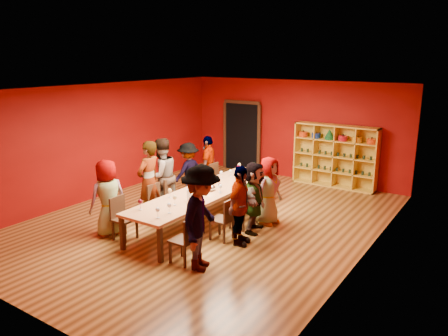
# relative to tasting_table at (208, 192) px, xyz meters

# --- Properties ---
(room_shell) EXTENTS (7.10, 9.10, 3.04)m
(room_shell) POSITION_rel_tasting_table_xyz_m (0.00, 0.00, 0.80)
(room_shell) COLOR brown
(room_shell) RESTS_ON ground
(tasting_table) EXTENTS (1.10, 4.50, 0.75)m
(tasting_table) POSITION_rel_tasting_table_xyz_m (0.00, 0.00, 0.00)
(tasting_table) COLOR tan
(tasting_table) RESTS_ON ground
(doorway) EXTENTS (1.40, 0.17, 2.30)m
(doorway) POSITION_rel_tasting_table_xyz_m (-1.80, 4.43, 0.42)
(doorway) COLOR black
(doorway) RESTS_ON ground
(shelving_unit) EXTENTS (2.40, 0.40, 1.80)m
(shelving_unit) POSITION_rel_tasting_table_xyz_m (1.40, 4.32, 0.28)
(shelving_unit) COLOR gold
(shelving_unit) RESTS_ON ground
(chair_person_left_0) EXTENTS (0.42, 0.42, 0.89)m
(chair_person_left_0) POSITION_rel_tasting_table_xyz_m (-0.91, -1.78, -0.20)
(chair_person_left_0) COLOR black
(chair_person_left_0) RESTS_ON ground
(person_left_0) EXTENTS (0.62, 0.88, 1.62)m
(person_left_0) POSITION_rel_tasting_table_xyz_m (-1.29, -1.78, 0.11)
(person_left_0) COLOR #535359
(person_left_0) RESTS_ON ground
(chair_person_left_1) EXTENTS (0.42, 0.42, 0.89)m
(chair_person_left_1) POSITION_rel_tasting_table_xyz_m (-0.91, -0.68, -0.20)
(chair_person_left_1) COLOR black
(chair_person_left_1) RESTS_ON ground
(person_left_1) EXTENTS (0.55, 0.72, 1.86)m
(person_left_1) POSITION_rel_tasting_table_xyz_m (-1.16, -0.68, 0.23)
(person_left_1) COLOR #D08B8C
(person_left_1) RESTS_ON ground
(chair_person_left_2) EXTENTS (0.42, 0.42, 0.89)m
(chair_person_left_2) POSITION_rel_tasting_table_xyz_m (-0.91, -0.12, -0.20)
(chair_person_left_2) COLOR black
(chair_person_left_2) RESTS_ON ground
(person_left_2) EXTENTS (0.68, 0.97, 1.82)m
(person_left_2) POSITION_rel_tasting_table_xyz_m (-1.28, -0.12, 0.21)
(person_left_2) COLOR silver
(person_left_2) RESTS_ON ground
(chair_person_left_3) EXTENTS (0.42, 0.42, 0.89)m
(chair_person_left_3) POSITION_rel_tasting_table_xyz_m (-0.91, 0.99, -0.20)
(chair_person_left_3) COLOR black
(chair_person_left_3) RESTS_ON ground
(person_left_3) EXTENTS (0.52, 1.02, 1.52)m
(person_left_3) POSITION_rel_tasting_table_xyz_m (-1.34, 0.99, 0.06)
(person_left_3) COLOR silver
(person_left_3) RESTS_ON ground
(chair_person_left_4) EXTENTS (0.42, 0.42, 0.89)m
(chair_person_left_4) POSITION_rel_tasting_table_xyz_m (-0.91, 1.68, -0.20)
(chair_person_left_4) COLOR black
(chair_person_left_4) RESTS_ON ground
(person_left_4) EXTENTS (0.73, 1.04, 1.62)m
(person_left_4) POSITION_rel_tasting_table_xyz_m (-1.20, 1.68, 0.11)
(person_left_4) COLOR #161E3D
(person_left_4) RESTS_ON ground
(chair_person_right_0) EXTENTS (0.42, 0.42, 0.89)m
(chair_person_right_0) POSITION_rel_tasting_table_xyz_m (0.91, -1.92, -0.20)
(chair_person_right_0) COLOR black
(chair_person_right_0) RESTS_ON ground
(person_right_0) EXTENTS (0.88, 1.32, 1.89)m
(person_right_0) POSITION_rel_tasting_table_xyz_m (1.25, -1.92, 0.25)
(person_right_0) COLOR #4C4C51
(person_right_0) RESTS_ON ground
(chair_person_right_1) EXTENTS (0.42, 0.42, 0.89)m
(chair_person_right_1) POSITION_rel_tasting_table_xyz_m (0.91, -0.67, -0.20)
(chair_person_right_1) COLOR black
(chair_person_right_1) RESTS_ON ground
(person_right_1) EXTENTS (0.61, 1.01, 1.62)m
(person_right_1) POSITION_rel_tasting_table_xyz_m (1.26, -0.67, 0.11)
(person_right_1) COLOR #5A89BA
(person_right_1) RESTS_ON ground
(chair_person_right_2) EXTENTS (0.42, 0.42, 0.89)m
(chair_person_right_2) POSITION_rel_tasting_table_xyz_m (0.91, 0.06, -0.20)
(chair_person_right_2) COLOR black
(chair_person_right_2) RESTS_ON ground
(person_right_2) EXTENTS (0.78, 1.49, 1.54)m
(person_right_2) POSITION_rel_tasting_table_xyz_m (1.17, 0.06, 0.07)
(person_right_2) COLOR #141637
(person_right_2) RESTS_ON ground
(chair_person_right_3) EXTENTS (0.42, 0.42, 0.89)m
(chair_person_right_3) POSITION_rel_tasting_table_xyz_m (0.91, 0.66, -0.20)
(chair_person_right_3) COLOR black
(chair_person_right_3) RESTS_ON ground
(person_right_3) EXTENTS (0.49, 0.79, 1.54)m
(person_right_3) POSITION_rel_tasting_table_xyz_m (1.20, 0.66, 0.07)
(person_right_3) COLOR tan
(person_right_3) RESTS_ON ground
(wine_glass_0) EXTENTS (0.09, 0.09, 0.22)m
(wine_glass_0) POSITION_rel_tasting_table_xyz_m (0.36, -1.04, 0.21)
(wine_glass_0) COLOR silver
(wine_glass_0) RESTS_ON tasting_table
(wine_glass_1) EXTENTS (0.09, 0.09, 0.22)m
(wine_glass_1) POSITION_rel_tasting_table_xyz_m (0.27, -1.96, 0.21)
(wine_glass_1) COLOR silver
(wine_glass_1) RESTS_ON tasting_table
(wine_glass_2) EXTENTS (0.09, 0.09, 0.22)m
(wine_glass_2) POSITION_rel_tasting_table_xyz_m (0.09, 0.29, 0.21)
(wine_glass_2) COLOR silver
(wine_glass_2) RESTS_ON tasting_table
(wine_glass_3) EXTENTS (0.08, 0.08, 0.19)m
(wine_glass_3) POSITION_rel_tasting_table_xyz_m (-0.28, 0.95, 0.19)
(wine_glass_3) COLOR silver
(wine_glass_3) RESTS_ON tasting_table
(wine_glass_4) EXTENTS (0.09, 0.09, 0.22)m
(wine_glass_4) POSITION_rel_tasting_table_xyz_m (-0.29, 1.81, 0.21)
(wine_glass_4) COLOR silver
(wine_glass_4) RESTS_ON tasting_table
(wine_glass_5) EXTENTS (0.07, 0.07, 0.18)m
(wine_glass_5) POSITION_rel_tasting_table_xyz_m (-0.20, 1.25, 0.18)
(wine_glass_5) COLOR silver
(wine_glass_5) RESTS_ON tasting_table
(wine_glass_6) EXTENTS (0.09, 0.09, 0.21)m
(wine_glass_6) POSITION_rel_tasting_table_xyz_m (0.06, -1.22, 0.21)
(wine_glass_6) COLOR silver
(wine_glass_6) RESTS_ON tasting_table
(wine_glass_7) EXTENTS (0.08, 0.08, 0.21)m
(wine_glass_7) POSITION_rel_tasting_table_xyz_m (-0.34, -0.91, 0.20)
(wine_glass_7) COLOR silver
(wine_glass_7) RESTS_ON tasting_table
(wine_glass_8) EXTENTS (0.08, 0.08, 0.19)m
(wine_glass_8) POSITION_rel_tasting_table_xyz_m (0.34, -0.81, 0.19)
(wine_glass_8) COLOR silver
(wine_glass_8) RESTS_ON tasting_table
(wine_glass_9) EXTENTS (0.08, 0.08, 0.20)m
(wine_glass_9) POSITION_rel_tasting_table_xyz_m (0.36, -0.04, 0.20)
(wine_glass_9) COLOR silver
(wine_glass_9) RESTS_ON tasting_table
(wine_glass_10) EXTENTS (0.08, 0.08, 0.19)m
(wine_glass_10) POSITION_rel_tasting_table_xyz_m (-0.27, 1.72, 0.19)
(wine_glass_10) COLOR silver
(wine_glass_10) RESTS_ON tasting_table
(wine_glass_11) EXTENTS (0.09, 0.09, 0.22)m
(wine_glass_11) POSITION_rel_tasting_table_xyz_m (0.27, 1.62, 0.21)
(wine_glass_11) COLOR silver
(wine_glass_11) RESTS_ON tasting_table
(wine_glass_12) EXTENTS (0.09, 0.09, 0.21)m
(wine_glass_12) POSITION_rel_tasting_table_xyz_m (0.28, -1.65, 0.21)
(wine_glass_12) COLOR silver
(wine_glass_12) RESTS_ON tasting_table
(wine_glass_13) EXTENTS (0.07, 0.07, 0.18)m
(wine_glass_13) POSITION_rel_tasting_table_xyz_m (-0.27, 0.03, 0.18)
(wine_glass_13) COLOR silver
(wine_glass_13) RESTS_ON tasting_table
(wine_glass_14) EXTENTS (0.07, 0.07, 0.18)m
(wine_glass_14) POSITION_rel_tasting_table_xyz_m (-0.29, -0.04, 0.18)
(wine_glass_14) COLOR silver
(wine_glass_14) RESTS_ON tasting_table
(wine_glass_15) EXTENTS (0.08, 0.08, 0.19)m
(wine_glass_15) POSITION_rel_tasting_table_xyz_m (0.36, 1.95, 0.19)
(wine_glass_15) COLOR silver
(wine_glass_15) RESTS_ON tasting_table
(wine_glass_16) EXTENTS (0.09, 0.09, 0.22)m
(wine_glass_16) POSITION_rel_tasting_table_xyz_m (-0.32, -1.81, 0.21)
(wine_glass_16) COLOR silver
(wine_glass_16) RESTS_ON tasting_table
(wine_glass_17) EXTENTS (0.08, 0.08, 0.21)m
(wine_glass_17) POSITION_rel_tasting_table_xyz_m (0.28, 0.99, 0.20)
(wine_glass_17) COLOR silver
(wine_glass_17) RESTS_ON tasting_table
(wine_glass_18) EXTENTS (0.08, 0.08, 0.19)m
(wine_glass_18) POSITION_rel_tasting_table_xyz_m (0.30, 0.80, 0.19)
(wine_glass_18) COLOR silver
(wine_glass_18) RESTS_ON tasting_table
(wine_glass_19) EXTENTS (0.08, 0.08, 0.19)m
(wine_glass_19) POSITION_rel_tasting_table_xyz_m (0.30, 0.04, 0.19)
(wine_glass_19) COLOR silver
(wine_glass_19) RESTS_ON tasting_table
(spittoon_bowl) EXTENTS (0.27, 0.27, 0.15)m
(spittoon_bowl) POSITION_rel_tasting_table_xyz_m (0.05, -0.01, 0.11)
(spittoon_bowl) COLOR silver
(spittoon_bowl) RESTS_ON tasting_table
(carafe_a) EXTENTS (0.14, 0.14, 0.29)m
(carafe_a) POSITION_rel_tasting_table_xyz_m (-0.14, -0.01, 0.18)
(carafe_a) COLOR silver
(carafe_a) RESTS_ON tasting_table
(carafe_b) EXTENTS (0.15, 0.15, 0.28)m
(carafe_b) POSITION_rel_tasting_table_xyz_m (0.12, -0.83, 0.18)
(carafe_b) COLOR silver
(carafe_b) RESTS_ON tasting_table
(wine_bottle) EXTENTS (0.08, 0.08, 0.32)m
(wine_bottle) POSITION_rel_tasting_table_xyz_m (0.21, 1.72, 0.17)
(wine_bottle) COLOR #143817
(wine_bottle) RESTS_ON tasting_table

